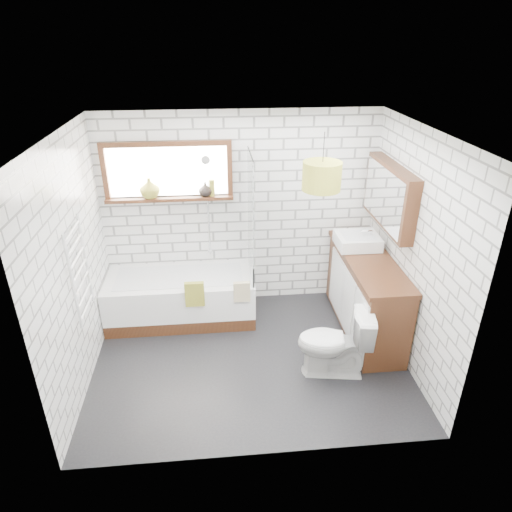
{
  "coord_description": "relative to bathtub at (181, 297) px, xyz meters",
  "views": [
    {
      "loc": [
        -0.32,
        -4.06,
        3.32
      ],
      "look_at": [
        0.1,
        0.25,
        1.15
      ],
      "focal_mm": 32.0,
      "sensor_mm": 36.0,
      "label": 1
    }
  ],
  "objects": [
    {
      "name": "floor",
      "position": [
        0.79,
        -0.9,
        -0.3
      ],
      "size": [
        3.4,
        2.6,
        0.01
      ],
      "primitive_type": "cube",
      "color": "black",
      "rests_on": "ground"
    },
    {
      "name": "ceiling",
      "position": [
        0.79,
        -0.9,
        2.21
      ],
      "size": [
        3.4,
        2.6,
        0.01
      ],
      "primitive_type": "cube",
      "color": "white",
      "rests_on": "ground"
    },
    {
      "name": "wall_back",
      "position": [
        0.79,
        0.4,
        0.96
      ],
      "size": [
        3.4,
        0.01,
        2.5
      ],
      "primitive_type": "cube",
      "color": "white",
      "rests_on": "ground"
    },
    {
      "name": "wall_front",
      "position": [
        0.79,
        -2.21,
        0.96
      ],
      "size": [
        3.4,
        0.01,
        2.5
      ],
      "primitive_type": "cube",
      "color": "white",
      "rests_on": "ground"
    },
    {
      "name": "wall_left",
      "position": [
        -0.92,
        -0.9,
        0.96
      ],
      "size": [
        0.01,
        2.6,
        2.5
      ],
      "primitive_type": "cube",
      "color": "white",
      "rests_on": "ground"
    },
    {
      "name": "wall_right",
      "position": [
        2.49,
        -0.9,
        0.96
      ],
      "size": [
        0.01,
        2.6,
        2.5
      ],
      "primitive_type": "cube",
      "color": "white",
      "rests_on": "ground"
    },
    {
      "name": "window",
      "position": [
        -0.06,
        0.36,
        1.51
      ],
      "size": [
        1.52,
        0.16,
        0.68
      ],
      "primitive_type": "cube",
      "color": "#341A0E",
      "rests_on": "wall_back"
    },
    {
      "name": "towel_radiator",
      "position": [
        -0.87,
        -0.9,
        0.91
      ],
      "size": [
        0.06,
        0.52,
        1.0
      ],
      "primitive_type": "cube",
      "color": "white",
      "rests_on": "wall_left"
    },
    {
      "name": "mirror_cabinet",
      "position": [
        2.41,
        -0.3,
        1.36
      ],
      "size": [
        0.16,
        1.2,
        0.7
      ],
      "primitive_type": "cube",
      "color": "#341A0E",
      "rests_on": "wall_right"
    },
    {
      "name": "shower_riser",
      "position": [
        0.39,
        0.36,
        1.06
      ],
      "size": [
        0.02,
        0.02,
        1.3
      ],
      "primitive_type": "cylinder",
      "color": "silver",
      "rests_on": "wall_back"
    },
    {
      "name": "bathtub",
      "position": [
        0.0,
        0.0,
        0.0
      ],
      "size": [
        1.81,
        0.8,
        0.58
      ],
      "primitive_type": "cube",
      "color": "white",
      "rests_on": "floor"
    },
    {
      "name": "shower_screen",
      "position": [
        0.88,
        0.0,
        1.04
      ],
      "size": [
        0.02,
        0.72,
        1.5
      ],
      "primitive_type": "cube",
      "color": "white",
      "rests_on": "bathtub"
    },
    {
      "name": "towel_green",
      "position": [
        0.19,
        -0.4,
        0.27
      ],
      "size": [
        0.22,
        0.06,
        0.3
      ],
      "primitive_type": "cube",
      "color": "olive",
      "rests_on": "bathtub"
    },
    {
      "name": "towel_beige",
      "position": [
        0.74,
        -0.4,
        0.27
      ],
      "size": [
        0.19,
        0.05,
        0.25
      ],
      "primitive_type": "cube",
      "color": "tan",
      "rests_on": "bathtub"
    },
    {
      "name": "vanity",
      "position": [
        2.22,
        -0.45,
        0.19
      ],
      "size": [
        0.54,
        1.68,
        0.96
      ],
      "primitive_type": "cube",
      "color": "#341A0E",
      "rests_on": "floor"
    },
    {
      "name": "basin",
      "position": [
        2.16,
        -0.13,
        0.74
      ],
      "size": [
        0.5,
        0.44,
        0.15
      ],
      "primitive_type": "cube",
      "color": "white",
      "rests_on": "vanity"
    },
    {
      "name": "tap",
      "position": [
        2.32,
        -0.13,
        0.79
      ],
      "size": [
        0.03,
        0.03,
        0.15
      ],
      "primitive_type": "cylinder",
      "rotation": [
        0.0,
        0.0,
        -0.11
      ],
      "color": "silver",
      "rests_on": "vanity"
    },
    {
      "name": "toilet",
      "position": [
        1.64,
        -1.22,
        0.09
      ],
      "size": [
        0.54,
        0.81,
        0.77
      ],
      "primitive_type": "imported",
      "rotation": [
        0.0,
        0.0,
        -1.72
      ],
      "color": "white",
      "rests_on": "floor"
    },
    {
      "name": "vase_olive",
      "position": [
        -0.29,
        0.33,
        1.31
      ],
      "size": [
        0.3,
        0.3,
        0.24
      ],
      "primitive_type": "imported",
      "rotation": [
        0.0,
        0.0,
        0.39
      ],
      "color": "olive",
      "rests_on": "window"
    },
    {
      "name": "vase_dark",
      "position": [
        0.37,
        0.33,
        1.27
      ],
      "size": [
        0.21,
        0.21,
        0.17
      ],
      "primitive_type": "imported",
      "rotation": [
        0.0,
        0.0,
        0.37
      ],
      "color": "black",
      "rests_on": "window"
    },
    {
      "name": "bottle",
      "position": [
        0.45,
        0.33,
        1.29
      ],
      "size": [
        0.08,
        0.08,
        0.2
      ],
      "primitive_type": "cylinder",
      "rotation": [
        0.0,
        0.0,
        0.27
      ],
      "color": "olive",
      "rests_on": "window"
    },
    {
      "name": "pendant",
      "position": [
        1.46,
        -0.96,
        1.81
      ],
      "size": [
        0.36,
        0.36,
        0.27
      ],
      "primitive_type": "cylinder",
      "color": "olive",
      "rests_on": "ceiling"
    }
  ]
}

